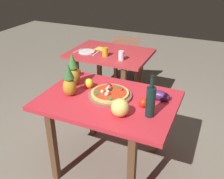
{
  "coord_description": "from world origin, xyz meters",
  "views": [
    {
      "loc": [
        0.86,
        -1.85,
        1.94
      ],
      "look_at": [
        -0.0,
        0.09,
        0.83
      ],
      "focal_mm": 41.32,
      "sensor_mm": 36.0,
      "label": 1
    }
  ],
  "objects_px": {
    "wine_bottle": "(151,101)",
    "dinner_plate": "(87,52)",
    "tomato_at_corner": "(143,103)",
    "fork_utensil": "(78,51)",
    "bell_pepper": "(89,83)",
    "tomato_near_board": "(77,72)",
    "drinking_glass_water": "(121,56)",
    "melon": "(120,108)",
    "knife_utensil": "(96,53)",
    "pizza_board": "(110,95)",
    "drinking_glass_juice": "(105,52)",
    "napkin_folded": "(101,49)",
    "eggplant": "(159,95)",
    "background_table": "(110,60)",
    "dining_chair": "(126,58)",
    "pineapple_right": "(73,71)",
    "pizza": "(110,93)",
    "display_table": "(108,108)",
    "pineapple_left": "(69,82)"
  },
  "relations": [
    {
      "from": "pizza_board",
      "to": "bell_pepper",
      "type": "bearing_deg",
      "value": 161.98
    },
    {
      "from": "pineapple_left",
      "to": "fork_utensil",
      "type": "xyz_separation_m",
      "value": [
        -0.58,
        1.11,
        -0.14
      ]
    },
    {
      "from": "pizza",
      "to": "pizza_board",
      "type": "bearing_deg",
      "value": -46.07
    },
    {
      "from": "bell_pepper",
      "to": "tomato_near_board",
      "type": "relative_size",
      "value": 1.29
    },
    {
      "from": "wine_bottle",
      "to": "pineapple_right",
      "type": "height_order",
      "value": "wine_bottle"
    },
    {
      "from": "pizza_board",
      "to": "wine_bottle",
      "type": "xyz_separation_m",
      "value": [
        0.43,
        -0.16,
        0.13
      ]
    },
    {
      "from": "background_table",
      "to": "knife_utensil",
      "type": "xyz_separation_m",
      "value": [
        -0.14,
        -0.13,
        0.12
      ]
    },
    {
      "from": "background_table",
      "to": "fork_utensil",
      "type": "distance_m",
      "value": 0.46
    },
    {
      "from": "napkin_folded",
      "to": "pizza_board",
      "type": "bearing_deg",
      "value": -60.21
    },
    {
      "from": "pineapple_left",
      "to": "tomato_at_corner",
      "type": "bearing_deg",
      "value": 6.6
    },
    {
      "from": "drinking_glass_juice",
      "to": "fork_utensil",
      "type": "distance_m",
      "value": 0.44
    },
    {
      "from": "wine_bottle",
      "to": "knife_utensil",
      "type": "relative_size",
      "value": 2.01
    },
    {
      "from": "bell_pepper",
      "to": "tomato_near_board",
      "type": "height_order",
      "value": "bell_pepper"
    },
    {
      "from": "knife_utensil",
      "to": "eggplant",
      "type": "bearing_deg",
      "value": -39.67
    },
    {
      "from": "background_table",
      "to": "pineapple_left",
      "type": "relative_size",
      "value": 3.4
    },
    {
      "from": "tomato_at_corner",
      "to": "fork_utensil",
      "type": "height_order",
      "value": "tomato_at_corner"
    },
    {
      "from": "eggplant",
      "to": "knife_utensil",
      "type": "bearing_deg",
      "value": 141.32
    },
    {
      "from": "tomato_at_corner",
      "to": "drinking_glass_water",
      "type": "bearing_deg",
      "value": 121.93
    },
    {
      "from": "pizza",
      "to": "dinner_plate",
      "type": "height_order",
      "value": "pizza"
    },
    {
      "from": "pineapple_left",
      "to": "background_table",
      "type": "bearing_deg",
      "value": 97.17
    },
    {
      "from": "pineapple_left",
      "to": "knife_utensil",
      "type": "height_order",
      "value": "pineapple_left"
    },
    {
      "from": "bell_pepper",
      "to": "dining_chair",
      "type": "bearing_deg",
      "value": 98.25
    },
    {
      "from": "pizza_board",
      "to": "dinner_plate",
      "type": "height_order",
      "value": "pizza_board"
    },
    {
      "from": "background_table",
      "to": "melon",
      "type": "height_order",
      "value": "melon"
    },
    {
      "from": "eggplant",
      "to": "background_table",
      "type": "bearing_deg",
      "value": 133.16
    },
    {
      "from": "background_table",
      "to": "tomato_near_board",
      "type": "height_order",
      "value": "tomato_near_board"
    },
    {
      "from": "wine_bottle",
      "to": "fork_utensil",
      "type": "bearing_deg",
      "value": 139.81
    },
    {
      "from": "pizza_board",
      "to": "drinking_glass_water",
      "type": "bearing_deg",
      "value": 105.76
    },
    {
      "from": "drinking_glass_water",
      "to": "knife_utensil",
      "type": "relative_size",
      "value": 0.67
    },
    {
      "from": "dining_chair",
      "to": "melon",
      "type": "xyz_separation_m",
      "value": [
        0.71,
        -1.99,
        0.37
      ]
    },
    {
      "from": "wine_bottle",
      "to": "pineapple_right",
      "type": "distance_m",
      "value": 0.89
    },
    {
      "from": "wine_bottle",
      "to": "dinner_plate",
      "type": "relative_size",
      "value": 1.64
    },
    {
      "from": "bell_pepper",
      "to": "pizza",
      "type": "bearing_deg",
      "value": -17.69
    },
    {
      "from": "tomato_at_corner",
      "to": "dinner_plate",
      "type": "bearing_deg",
      "value": 137.47
    },
    {
      "from": "drinking_glass_juice",
      "to": "background_table",
      "type": "bearing_deg",
      "value": 92.42
    },
    {
      "from": "drinking_glass_water",
      "to": "fork_utensil",
      "type": "height_order",
      "value": "drinking_glass_water"
    },
    {
      "from": "background_table",
      "to": "fork_utensil",
      "type": "bearing_deg",
      "value": -162.69
    },
    {
      "from": "fork_utensil",
      "to": "napkin_folded",
      "type": "height_order",
      "value": "fork_utensil"
    },
    {
      "from": "eggplant",
      "to": "pizza_board",
      "type": "bearing_deg",
      "value": -163.44
    },
    {
      "from": "drinking_glass_water",
      "to": "drinking_glass_juice",
      "type": "bearing_deg",
      "value": 169.02
    },
    {
      "from": "melon",
      "to": "tomato_near_board",
      "type": "xyz_separation_m",
      "value": [
        -0.72,
        0.54,
        -0.04
      ]
    },
    {
      "from": "background_table",
      "to": "dining_chair",
      "type": "xyz_separation_m",
      "value": [
        0.0,
        0.62,
        -0.18
      ]
    },
    {
      "from": "bell_pepper",
      "to": "fork_utensil",
      "type": "xyz_separation_m",
      "value": [
        -0.66,
        0.9,
        -0.04
      ]
    },
    {
      "from": "pineapple_left",
      "to": "bell_pepper",
      "type": "height_order",
      "value": "pineapple_left"
    },
    {
      "from": "eggplant",
      "to": "display_table",
      "type": "bearing_deg",
      "value": -158.54
    },
    {
      "from": "drinking_glass_water",
      "to": "melon",
      "type": "bearing_deg",
      "value": -68.28
    },
    {
      "from": "drinking_glass_juice",
      "to": "tomato_at_corner",
      "type": "bearing_deg",
      "value": -50.06
    },
    {
      "from": "melon",
      "to": "knife_utensil",
      "type": "height_order",
      "value": "melon"
    },
    {
      "from": "bell_pepper",
      "to": "dinner_plate",
      "type": "height_order",
      "value": "bell_pepper"
    },
    {
      "from": "display_table",
      "to": "wine_bottle",
      "type": "relative_size",
      "value": 3.4
    }
  ]
}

